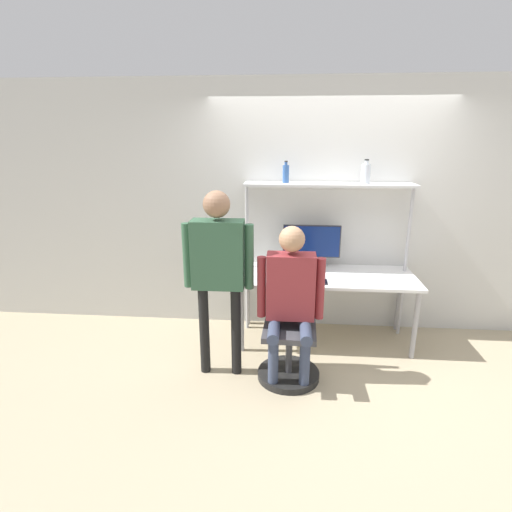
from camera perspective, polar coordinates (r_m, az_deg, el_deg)
The scene contains 12 objects.
ground_plane at distance 4.15m, azimuth 9.93°, elevation -14.14°, with size 12.00×12.00×0.00m, color tan.
wall_back at distance 4.42m, azimuth 9.95°, elevation 6.58°, with size 8.00×0.06×2.70m.
desk at distance 4.21m, azimuth 9.94°, elevation -3.56°, with size 1.82×0.74×0.74m.
shelf_unit at distance 4.21m, azimuth 10.24°, elevation 7.39°, with size 1.73×0.32×1.65m.
monitor at distance 4.30m, azimuth 7.94°, elevation 1.70°, with size 0.61×0.22×0.47m.
laptop at distance 3.99m, azimuth 5.66°, elevation -2.52°, with size 0.29×0.22×0.22m.
cell_phone at distance 3.97m, azimuth 9.65°, elevation -3.65°, with size 0.07×0.15×0.01m.
office_chair at distance 3.70m, azimuth 4.77°, elevation -12.67°, with size 0.56×0.56×0.95m.
person_seated at distance 3.43m, azimuth 4.96°, elevation -5.17°, with size 0.58×0.47×1.40m.
person_standing at distance 3.44m, azimuth -5.43°, elevation -0.68°, with size 0.61×0.23×1.69m.
bottle_blue at distance 4.16m, azimuth 4.28°, elevation 11.67°, with size 0.07×0.07×0.22m.
bottle_clear at distance 4.22m, azimuth 15.41°, elevation 11.33°, with size 0.09×0.09×0.24m.
Camera 1 is at (-0.40, -3.55, 2.11)m, focal length 28.00 mm.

